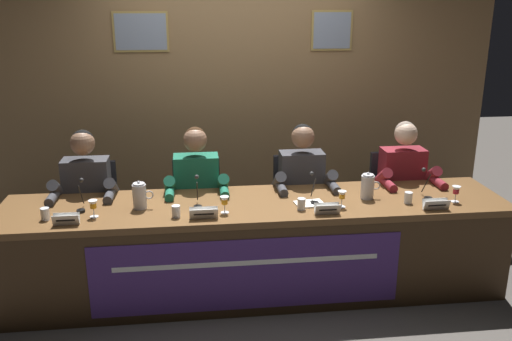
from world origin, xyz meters
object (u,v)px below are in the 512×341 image
at_px(panelist_center_right, 303,187).
at_px(nameplate_far_right, 436,204).
at_px(microphone_center_right, 314,193).
at_px(water_cup_far_right, 408,198).
at_px(chair_center_right, 298,209).
at_px(chair_far_left, 93,218).
at_px(water_pitcher_left_side, 140,196).
at_px(water_cup_center_left, 176,212).
at_px(microphone_far_right, 427,189).
at_px(nameplate_far_left, 66,219).
at_px(panelist_far_left, 86,195).
at_px(document_stack_center_right, 310,204).
at_px(panelist_far_right, 405,183).
at_px(conference_table, 257,236).
at_px(panelist_center_left, 197,191).
at_px(chair_far_right, 394,205).
at_px(nameplate_center_right, 327,209).
at_px(chair_center_left, 198,214).
at_px(juice_glass_center_right, 342,196).
at_px(water_cup_center_right, 301,205).
at_px(water_pitcher_right_side, 368,186).
at_px(microphone_far_left, 81,200).
at_px(nameplate_center_left, 204,213).
at_px(juice_glass_far_left, 93,205).
at_px(microphone_center_left, 197,197).
at_px(juice_glass_center_left, 225,202).
at_px(juice_glass_far_right, 456,191).
at_px(water_cup_far_left, 45,214).

bearing_deg(panelist_center_right, nameplate_far_right, -38.93).
bearing_deg(microphone_center_right, water_cup_far_right, -7.56).
distance_m(chair_center_right, water_cup_far_right, 1.06).
relative_size(chair_far_left, microphone_center_right, 4.14).
height_order(panelist_center_right, water_pitcher_left_side, panelist_center_right).
relative_size(water_cup_center_left, panelist_center_right, 0.07).
relative_size(water_cup_center_left, microphone_far_right, 0.39).
bearing_deg(nameplate_far_left, panelist_far_left, 88.85).
bearing_deg(microphone_center_right, document_stack_center_right, -134.54).
xyz_separation_m(panelist_far_left, panelist_far_right, (2.62, 0.00, 0.00)).
distance_m(conference_table, panelist_center_left, 0.69).
bearing_deg(chair_far_right, nameplate_center_right, -133.82).
height_order(chair_center_left, nameplate_center_right, chair_center_left).
distance_m(juice_glass_center_right, water_cup_far_right, 0.52).
bearing_deg(document_stack_center_right, water_pitcher_left_side, 176.58).
height_order(water_cup_center_right, nameplate_far_right, water_cup_center_right).
bearing_deg(chair_center_left, panelist_center_left, -90.00).
bearing_deg(water_pitcher_right_side, water_cup_far_right, -26.59).
bearing_deg(panelist_far_left, chair_center_right, 6.50).
bearing_deg(conference_table, panelist_center_right, 48.20).
bearing_deg(nameplate_center_right, conference_table, 159.20).
xyz_separation_m(panelist_center_right, water_cup_center_right, (-0.13, -0.56, 0.06)).
height_order(panelist_far_left, microphone_far_left, panelist_far_left).
height_order(panelist_center_right, water_cup_far_right, panelist_center_right).
height_order(water_cup_center_left, panelist_far_right, panelist_far_right).
height_order(nameplate_center_left, water_pitcher_right_side, water_pitcher_right_side).
bearing_deg(nameplate_far_right, water_pitcher_left_side, 172.42).
distance_m(nameplate_far_left, chair_far_right, 2.79).
bearing_deg(panelist_center_right, chair_center_left, 167.15).
relative_size(conference_table, chair_far_right, 4.24).
distance_m(juice_glass_far_left, juice_glass_center_right, 1.77).
xyz_separation_m(microphone_center_left, microphone_center_right, (0.86, -0.02, 0.00)).
height_order(juice_glass_center_left, document_stack_center_right, juice_glass_center_left).
bearing_deg(water_pitcher_left_side, juice_glass_far_right, -3.62).
distance_m(microphone_far_left, juice_glass_center_left, 1.04).
bearing_deg(chair_center_right, chair_far_right, 0.00).
bearing_deg(water_cup_far_left, water_pitcher_right_side, 3.70).
bearing_deg(water_pitcher_right_side, water_cup_center_left, -171.71).
bearing_deg(microphone_far_right, nameplate_center_left, -172.78).
bearing_deg(panelist_center_right, nameplate_center_left, -142.07).
relative_size(nameplate_far_left, nameplate_center_right, 0.97).
xyz_separation_m(microphone_far_left, microphone_center_right, (1.69, -0.05, 0.00)).
height_order(microphone_far_left, panelist_center_left, panelist_center_left).
xyz_separation_m(microphone_center_left, water_pitcher_left_side, (-0.42, 0.01, 0.02)).
relative_size(panelist_far_left, water_cup_center_right, 14.38).
height_order(chair_far_left, juice_glass_center_left, chair_far_left).
xyz_separation_m(chair_far_right, document_stack_center_right, (-0.92, -0.67, 0.31)).
distance_m(chair_center_right, microphone_center_right, 0.73).
distance_m(chair_far_left, water_pitcher_right_side, 2.28).
xyz_separation_m(chair_far_left, water_cup_far_left, (-0.18, -0.74, 0.34)).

